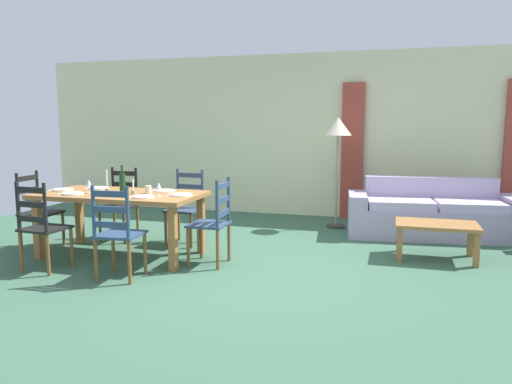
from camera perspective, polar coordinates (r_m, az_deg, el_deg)
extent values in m
cube|color=#375E47|center=(5.22, -1.28, -9.22)|extent=(9.60, 9.60, 0.02)
cube|color=beige|center=(8.19, 5.64, 6.68)|extent=(9.60, 0.16, 2.70)
cube|color=#A03E32|center=(7.95, 11.37, 4.72)|extent=(0.35, 0.08, 2.20)
cube|color=#9E6836|center=(5.79, -15.86, -0.34)|extent=(1.90, 0.96, 0.05)
cube|color=#9E6836|center=(6.05, -24.50, -4.02)|extent=(0.08, 0.08, 0.70)
cube|color=#9E6836|center=(5.13, -9.83, -5.48)|extent=(0.08, 0.08, 0.70)
cube|color=#9E6836|center=(6.64, -20.25, -2.78)|extent=(0.08, 0.08, 0.70)
cube|color=#9E6836|center=(5.80, -6.55, -3.83)|extent=(0.08, 0.08, 0.70)
cube|color=black|center=(5.55, -23.74, -3.99)|extent=(0.45, 0.43, 0.03)
cylinder|color=brown|center=(5.84, -23.72, -5.72)|extent=(0.04, 0.04, 0.43)
cylinder|color=brown|center=(5.60, -21.06, -6.15)|extent=(0.04, 0.04, 0.43)
cylinder|color=brown|center=(5.61, -26.15, -6.42)|extent=(0.04, 0.04, 0.43)
cylinder|color=brown|center=(5.36, -23.48, -6.91)|extent=(0.04, 0.04, 0.43)
cylinder|color=black|center=(5.51, -26.46, -1.45)|extent=(0.04, 0.04, 0.50)
cylinder|color=black|center=(5.26, -23.78, -1.71)|extent=(0.04, 0.04, 0.50)
cube|color=black|center=(5.41, -25.07, -2.93)|extent=(0.38, 0.05, 0.06)
cube|color=black|center=(5.38, -25.16, -1.37)|extent=(0.38, 0.05, 0.06)
cube|color=black|center=(5.36, -25.26, 0.22)|extent=(0.38, 0.05, 0.06)
cube|color=navy|center=(5.00, -15.84, -4.87)|extent=(0.44, 0.42, 0.03)
cylinder|color=brown|center=(5.29, -16.59, -6.77)|extent=(0.04, 0.04, 0.43)
cylinder|color=brown|center=(5.12, -13.05, -7.11)|extent=(0.04, 0.04, 0.43)
cylinder|color=brown|center=(5.00, -18.50, -7.69)|extent=(0.04, 0.04, 0.43)
cylinder|color=brown|center=(4.83, -14.81, -8.10)|extent=(0.04, 0.04, 0.43)
cylinder|color=navy|center=(4.90, -18.76, -2.13)|extent=(0.04, 0.04, 0.50)
cylinder|color=navy|center=(4.72, -15.02, -2.34)|extent=(0.04, 0.04, 0.50)
cube|color=navy|center=(4.83, -16.86, -3.75)|extent=(0.38, 0.05, 0.06)
cube|color=navy|center=(4.80, -16.93, -2.00)|extent=(0.38, 0.05, 0.06)
cube|color=navy|center=(4.78, -17.01, -0.23)|extent=(0.38, 0.05, 0.06)
cube|color=black|center=(6.66, -16.03, -1.70)|extent=(0.42, 0.40, 0.03)
cylinder|color=brown|center=(6.47, -15.40, -4.03)|extent=(0.04, 0.04, 0.43)
cylinder|color=brown|center=(6.66, -18.05, -3.79)|extent=(0.04, 0.04, 0.43)
cylinder|color=brown|center=(6.76, -13.90, -3.47)|extent=(0.04, 0.04, 0.43)
cylinder|color=brown|center=(6.94, -16.47, -3.27)|extent=(0.04, 0.04, 0.43)
cylinder|color=black|center=(6.68, -14.04, 0.67)|extent=(0.04, 0.04, 0.50)
cylinder|color=black|center=(6.86, -16.64, 0.77)|extent=(0.04, 0.04, 0.50)
cube|color=black|center=(6.79, -15.32, -0.37)|extent=(0.38, 0.02, 0.06)
cube|color=black|center=(6.77, -15.36, 0.89)|extent=(0.38, 0.02, 0.06)
cube|color=black|center=(6.75, -15.41, 2.15)|extent=(0.38, 0.02, 0.06)
cube|color=#304057|center=(6.24, -8.52, -2.12)|extent=(0.44, 0.43, 0.03)
cylinder|color=brown|center=(6.06, -7.73, -4.63)|extent=(0.04, 0.04, 0.43)
cylinder|color=brown|center=(6.23, -10.68, -4.35)|extent=(0.04, 0.04, 0.43)
cylinder|color=brown|center=(6.35, -6.32, -4.01)|extent=(0.04, 0.04, 0.43)
cylinder|color=brown|center=(6.52, -9.17, -3.76)|extent=(0.04, 0.04, 0.43)
cylinder|color=#304057|center=(6.27, -6.39, 0.40)|extent=(0.04, 0.04, 0.50)
cylinder|color=#304057|center=(6.43, -9.27, 0.54)|extent=(0.04, 0.04, 0.50)
cube|color=#304057|center=(6.37, -7.82, -0.69)|extent=(0.38, 0.05, 0.06)
cube|color=#304057|center=(6.35, -7.85, 0.65)|extent=(0.38, 0.05, 0.06)
cube|color=#304057|center=(6.33, -7.88, 1.99)|extent=(0.38, 0.05, 0.06)
cube|color=black|center=(6.52, -24.16, -2.31)|extent=(0.42, 0.44, 0.03)
cylinder|color=brown|center=(6.60, -21.93, -4.09)|extent=(0.04, 0.04, 0.43)
cylinder|color=brown|center=(6.32, -23.78, -4.72)|extent=(0.04, 0.04, 0.43)
cylinder|color=brown|center=(6.80, -24.29, -3.88)|extent=(0.04, 0.04, 0.43)
cylinder|color=brown|center=(6.53, -26.19, -4.48)|extent=(0.04, 0.04, 0.43)
cylinder|color=black|center=(6.72, -24.53, 0.23)|extent=(0.04, 0.04, 0.50)
cylinder|color=black|center=(6.44, -26.46, -0.19)|extent=(0.04, 0.04, 0.50)
cube|color=black|center=(6.60, -25.41, -1.09)|extent=(0.05, 0.38, 0.06)
cube|color=black|center=(6.58, -25.49, 0.20)|extent=(0.05, 0.38, 0.06)
cube|color=black|center=(6.56, -25.56, 1.49)|extent=(0.05, 0.38, 0.06)
cube|color=navy|center=(5.31, -5.64, -3.84)|extent=(0.40, 0.42, 0.03)
cylinder|color=brown|center=(5.27, -8.06, -6.55)|extent=(0.04, 0.04, 0.43)
cylinder|color=brown|center=(5.59, -6.53, -5.68)|extent=(0.04, 0.04, 0.43)
cylinder|color=brown|center=(5.14, -4.59, -6.87)|extent=(0.04, 0.04, 0.43)
cylinder|color=brown|center=(5.47, -3.23, -5.94)|extent=(0.04, 0.04, 0.43)
cylinder|color=navy|center=(5.04, -4.65, -1.45)|extent=(0.04, 0.04, 0.50)
cylinder|color=navy|center=(5.37, -3.27, -0.84)|extent=(0.04, 0.04, 0.50)
cube|color=navy|center=(5.23, -3.93, -2.54)|extent=(0.03, 0.38, 0.06)
cube|color=navy|center=(5.20, -3.94, -0.92)|extent=(0.03, 0.38, 0.06)
cube|color=navy|center=(5.18, -3.96, 0.72)|extent=(0.03, 0.38, 0.06)
cylinder|color=white|center=(5.84, -20.92, -0.17)|extent=(0.24, 0.24, 0.02)
cube|color=silver|center=(5.93, -22.08, -0.17)|extent=(0.02, 0.17, 0.01)
cylinder|color=white|center=(5.35, -13.19, -0.56)|extent=(0.24, 0.24, 0.02)
cube|color=silver|center=(5.42, -14.57, -0.55)|extent=(0.02, 0.17, 0.01)
cylinder|color=white|center=(6.24, -18.17, 0.46)|extent=(0.24, 0.24, 0.02)
cube|color=silver|center=(6.32, -19.29, 0.45)|extent=(0.03, 0.17, 0.01)
cylinder|color=white|center=(5.78, -10.77, 0.15)|extent=(0.24, 0.24, 0.02)
cube|color=silver|center=(5.85, -12.08, 0.15)|extent=(0.03, 0.17, 0.01)
cylinder|color=white|center=(6.23, -21.97, 0.27)|extent=(0.24, 0.24, 0.02)
cube|color=silver|center=(6.33, -23.04, 0.26)|extent=(0.02, 0.17, 0.01)
cylinder|color=white|center=(5.42, -8.85, -0.33)|extent=(0.24, 0.24, 0.02)
cube|color=silver|center=(5.48, -10.27, -0.33)|extent=(0.02, 0.17, 0.01)
cylinder|color=#143819|center=(5.80, -15.59, 1.03)|extent=(0.07, 0.07, 0.22)
cylinder|color=#143819|center=(5.79, -15.64, 2.51)|extent=(0.02, 0.02, 0.08)
cylinder|color=black|center=(5.78, -15.66, 2.98)|extent=(0.03, 0.03, 0.02)
cylinder|color=white|center=(5.85, -19.19, -0.12)|extent=(0.06, 0.06, 0.01)
cylinder|color=white|center=(5.85, -19.20, 0.25)|extent=(0.01, 0.01, 0.07)
cone|color=white|center=(5.84, -19.24, 1.00)|extent=(0.06, 0.06, 0.08)
cylinder|color=white|center=(5.38, -11.45, -0.51)|extent=(0.06, 0.06, 0.01)
cylinder|color=white|center=(5.37, -11.46, -0.11)|extent=(0.01, 0.01, 0.07)
cone|color=white|center=(5.36, -11.49, 0.71)|extent=(0.06, 0.06, 0.08)
cylinder|color=beige|center=(5.66, -12.68, 0.29)|extent=(0.07, 0.07, 0.09)
cylinder|color=#998C66|center=(5.90, -17.26, 0.19)|extent=(0.05, 0.05, 0.04)
cylinder|color=white|center=(5.88, -17.31, 1.46)|extent=(0.02, 0.02, 0.22)
cylinder|color=#998C66|center=(5.65, -14.37, -0.03)|extent=(0.05, 0.05, 0.04)
cylinder|color=white|center=(5.64, -14.40, 0.82)|extent=(0.02, 0.02, 0.13)
cube|color=#AA9CBC|center=(7.04, 20.24, -3.42)|extent=(1.88, 1.00, 0.40)
cube|color=#AA9CBC|center=(7.30, 19.89, -1.42)|extent=(1.81, 0.40, 0.80)
cube|color=#AA9CBC|center=(6.91, 11.93, -2.55)|extent=(0.33, 0.82, 0.58)
cube|color=#BFAED3|center=(7.05, 24.02, -1.47)|extent=(0.93, 0.73, 0.12)
cube|color=#BFAED3|center=(6.88, 16.74, -1.33)|extent=(0.93, 0.73, 0.12)
cube|color=#9E6836|center=(5.87, 20.67, -3.66)|extent=(0.90, 0.56, 0.04)
cube|color=#9E6836|center=(5.67, 16.70, -6.05)|extent=(0.06, 0.06, 0.38)
cube|color=#9E6836|center=(5.74, 24.75, -6.29)|extent=(0.06, 0.06, 0.38)
cube|color=#9E6836|center=(6.12, 16.66, -5.03)|extent=(0.06, 0.06, 0.38)
cube|color=#9E6836|center=(6.19, 24.12, -5.26)|extent=(0.06, 0.06, 0.38)
cylinder|color=#332D28|center=(7.34, 9.45, -4.04)|extent=(0.28, 0.28, 0.03)
cylinder|color=gray|center=(7.23, 9.58, 1.31)|extent=(0.03, 0.03, 1.35)
cone|color=beige|center=(7.19, 9.73, 7.70)|extent=(0.40, 0.40, 0.26)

